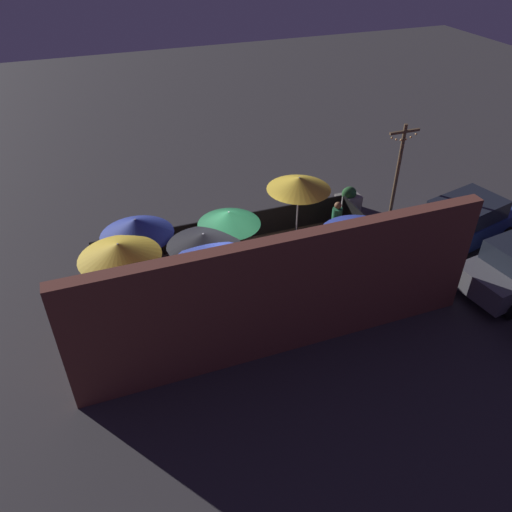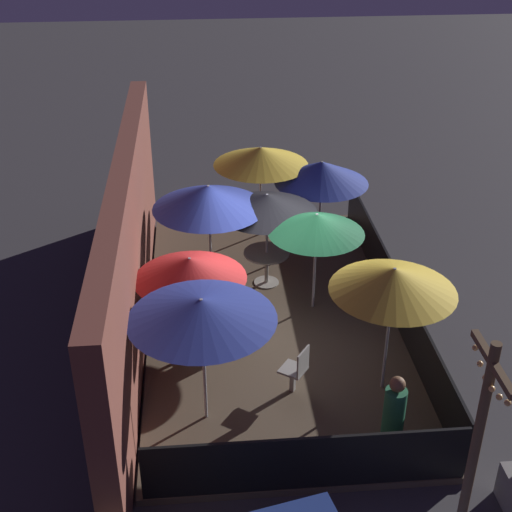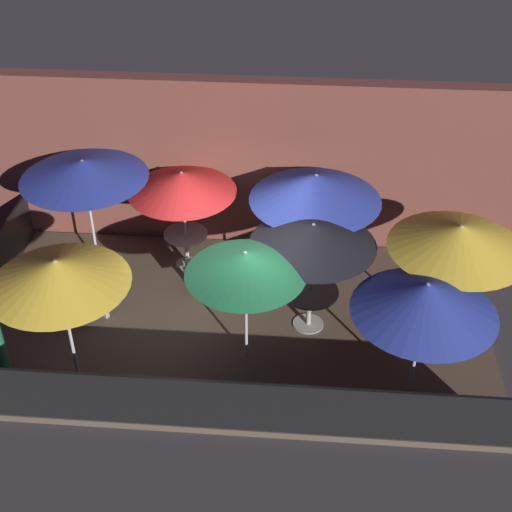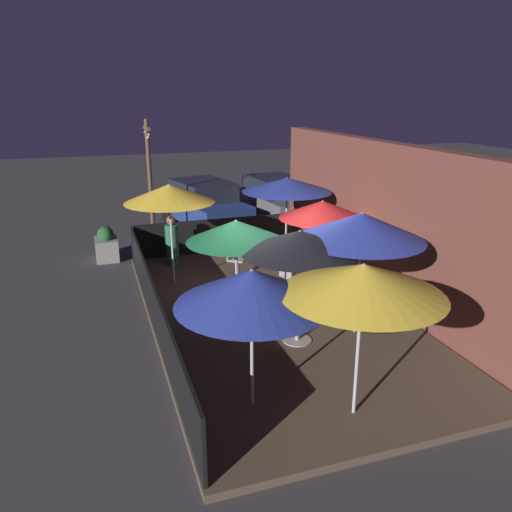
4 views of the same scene
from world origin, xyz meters
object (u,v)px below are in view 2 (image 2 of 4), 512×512
(patio_umbrella_2, at_px, (261,156))
(dining_table_0, at_px, (193,328))
(patio_umbrella_1, at_px, (267,203))
(patio_umbrella_7, at_px, (322,172))
(patio_chair_1, at_px, (297,369))
(patio_umbrella_0, at_px, (190,268))
(patron_0, at_px, (394,415))
(patio_umbrella_5, at_px, (209,197))
(light_post, at_px, (473,459))
(patio_umbrella_4, at_px, (202,309))
(dining_table_1, at_px, (266,258))
(patio_umbrella_6, at_px, (394,280))
(patio_umbrella_3, at_px, (317,224))
(patio_chair_0, at_px, (242,319))

(patio_umbrella_2, distance_m, dining_table_0, 5.09)
(patio_umbrella_1, height_order, patio_umbrella_7, patio_umbrella_7)
(dining_table_0, height_order, patio_chair_1, patio_chair_1)
(patio_umbrella_7, relative_size, dining_table_0, 2.58)
(patio_umbrella_0, xyz_separation_m, patio_umbrella_7, (3.96, -2.95, 0.01))
(patio_umbrella_1, distance_m, patron_0, 5.30)
(dining_table_0, bearing_deg, patio_umbrella_2, -19.73)
(patio_umbrella_5, bearing_deg, patio_umbrella_2, -29.36)
(patio_umbrella_1, xyz_separation_m, patio_umbrella_5, (0.02, 1.16, 0.18))
(light_post, bearing_deg, patio_umbrella_0, 33.38)
(patio_umbrella_4, distance_m, light_post, 4.37)
(patio_umbrella_0, height_order, patron_0, patio_umbrella_0)
(patio_chair_1, bearing_deg, patio_umbrella_7, -68.15)
(dining_table_1, bearing_deg, patio_umbrella_4, 161.15)
(patio_umbrella_5, bearing_deg, patio_umbrella_6, -141.92)
(patio_chair_1, bearing_deg, dining_table_0, 0.00)
(patio_umbrella_2, xyz_separation_m, patio_umbrella_7, (-0.63, -1.30, -0.18))
(patio_umbrella_6, height_order, dining_table_0, patio_umbrella_6)
(patio_umbrella_0, height_order, dining_table_1, patio_umbrella_0)
(patio_umbrella_5, bearing_deg, dining_table_0, 170.47)
(patio_umbrella_0, distance_m, patron_0, 4.14)
(patio_umbrella_2, height_order, patio_umbrella_4, patio_umbrella_4)
(patio_umbrella_3, height_order, patio_chair_1, patio_umbrella_3)
(patio_umbrella_7, xyz_separation_m, dining_table_1, (-1.61, 1.39, -1.23))
(patio_umbrella_2, relative_size, patio_umbrella_6, 0.94)
(patio_umbrella_2, distance_m, dining_table_1, 2.65)
(patio_umbrella_0, height_order, patio_umbrella_7, patio_umbrella_7)
(patio_umbrella_0, xyz_separation_m, dining_table_0, (-0.00, 0.00, -1.25))
(patio_umbrella_6, bearing_deg, patio_chair_0, 56.43)
(dining_table_0, bearing_deg, patio_umbrella_3, -60.56)
(dining_table_0, bearing_deg, patio_umbrella_7, -36.67)
(patio_umbrella_1, bearing_deg, dining_table_0, 146.47)
(patio_chair_1, xyz_separation_m, light_post, (-3.64, -1.49, 1.48))
(patio_umbrella_4, xyz_separation_m, dining_table_1, (4.06, -1.39, -1.50))
(patio_umbrella_0, bearing_deg, patio_umbrella_3, -60.56)
(patio_umbrella_2, xyz_separation_m, dining_table_1, (-2.24, 0.09, -1.41))
(dining_table_1, bearing_deg, patron_0, -163.73)
(patio_umbrella_0, xyz_separation_m, patron_0, (-2.58, -3.00, -1.21))
(patio_umbrella_5, xyz_separation_m, patio_chair_1, (-3.59, -1.31, -1.56))
(patio_umbrella_3, bearing_deg, patio_chair_0, 124.47)
(patio_umbrella_3, xyz_separation_m, patron_0, (-3.94, -0.59, -1.27))
(patio_umbrella_2, xyz_separation_m, patio_umbrella_4, (-6.30, 1.47, 0.09))
(patio_umbrella_1, distance_m, dining_table_1, 1.28)
(patio_umbrella_3, distance_m, light_post, 6.27)
(patio_umbrella_3, distance_m, patio_chair_1, 3.00)
(patio_umbrella_6, height_order, patio_chair_0, patio_umbrella_6)
(patio_umbrella_0, bearing_deg, patio_umbrella_2, -19.73)
(patio_umbrella_4, bearing_deg, patio_umbrella_5, -3.13)
(patron_0, height_order, light_post, light_post)
(patio_umbrella_1, height_order, patron_0, patio_umbrella_1)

